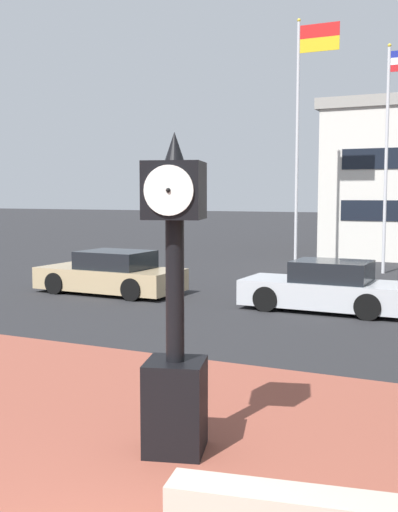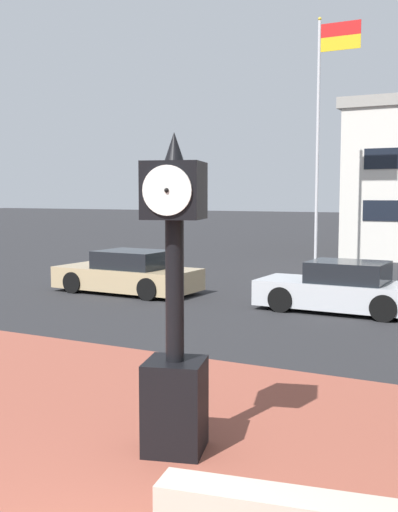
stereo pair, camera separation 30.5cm
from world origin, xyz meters
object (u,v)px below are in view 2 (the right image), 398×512
(flagpole_primary, at_px, (322,122))
(car_street_near, at_px, (128,274))
(car_street_mid, at_px, (342,289))
(street_clock, at_px, (175,321))

(flagpole_primary, bearing_deg, car_street_near, -112.07)
(car_street_mid, xyz_separation_m, flagpole_primary, (-3.10, 8.41, 5.16))
(street_clock, distance_m, flagpole_primary, 18.72)
(car_street_near, height_order, car_street_mid, same)
(car_street_near, xyz_separation_m, car_street_mid, (6.49, -0.04, -0.00))
(car_street_mid, relative_size, flagpole_primary, 0.43)
(car_street_mid, distance_m, flagpole_primary, 10.34)
(street_clock, distance_m, car_street_mid, 9.52)
(flagpole_primary, bearing_deg, street_clock, -78.33)
(car_street_near, relative_size, car_street_mid, 1.07)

